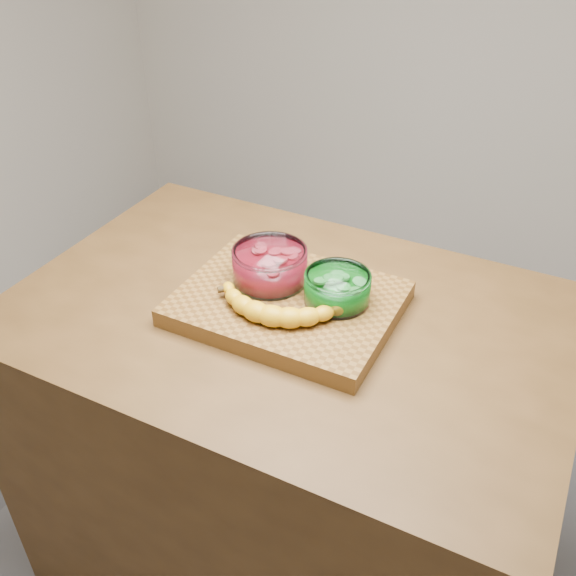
% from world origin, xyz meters
% --- Properties ---
extents(ground, '(3.50, 3.50, 0.00)m').
position_xyz_m(ground, '(0.00, 0.00, 0.00)').
color(ground, '#57575C').
rests_on(ground, ground).
extents(counter, '(1.20, 0.80, 0.90)m').
position_xyz_m(counter, '(0.00, 0.00, 0.45)').
color(counter, '#513418').
rests_on(counter, ground).
extents(cutting_board, '(0.45, 0.35, 0.04)m').
position_xyz_m(cutting_board, '(0.00, 0.00, 0.92)').
color(cutting_board, brown).
rests_on(cutting_board, counter).
extents(bowl_red, '(0.16, 0.16, 0.08)m').
position_xyz_m(bowl_red, '(-0.06, 0.04, 0.98)').
color(bowl_red, white).
rests_on(bowl_red, cutting_board).
extents(bowl_green, '(0.14, 0.14, 0.06)m').
position_xyz_m(bowl_green, '(0.10, 0.03, 0.97)').
color(bowl_green, white).
rests_on(bowl_green, cutting_board).
extents(banana, '(0.30, 0.15, 0.04)m').
position_xyz_m(banana, '(0.00, -0.06, 0.96)').
color(banana, gold).
rests_on(banana, cutting_board).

